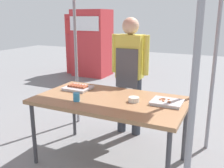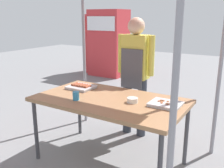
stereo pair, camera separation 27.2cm
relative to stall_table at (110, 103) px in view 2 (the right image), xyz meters
The scene contains 9 objects.
ground_plane 0.70m from the stall_table, ahead, with size 18.00×18.00×0.00m, color slate.
stall_table is the anchor object (origin of this frame).
tray_grilled_sausages 0.53m from the stall_table, 163.32° to the left, with size 0.31×0.27×0.06m.
tray_meat_skewers 0.60m from the stall_table, ahead, with size 0.30×0.25×0.04m.
condiment_bowl 0.28m from the stall_table, ahead, with size 0.11×0.11×0.05m, color silver.
drink_cup_near_edge 0.37m from the stall_table, 141.12° to the right, with size 0.07×0.07×0.09m, color #338CBF.
vendor_woman 0.82m from the stall_table, 96.66° to the left, with size 0.52×0.23×1.59m.
neighbor_stall_left 4.78m from the stall_table, 126.06° to the left, with size 0.71×0.55×1.66m.
neighbor_stall_right 4.47m from the stall_table, 122.46° to the left, with size 0.94×0.78×1.77m.
Camera 2 is at (1.38, -2.19, 1.60)m, focal length 40.86 mm.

